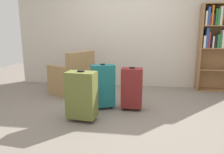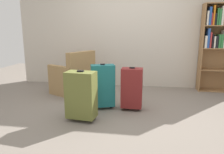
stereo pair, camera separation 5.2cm
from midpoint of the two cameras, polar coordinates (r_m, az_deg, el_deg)
name	(u,v)px [view 1 (the left image)]	position (r m, az deg, el deg)	size (l,w,h in m)	color
ground_plane	(117,112)	(3.60, 0.94, -9.21)	(9.22, 9.22, 0.00)	slate
back_wall	(127,31)	(5.16, 3.62, 12.08)	(5.27, 0.10, 2.60)	beige
bookshelf	(220,39)	(5.19, 26.36, 8.95)	(0.86, 0.30, 1.86)	olive
armchair	(73,79)	(4.61, -10.61, -0.47)	(0.95, 0.95, 0.90)	#9E7A4C
mug	(98,95)	(4.34, -3.96, -4.75)	(0.12, 0.08, 0.10)	#1959A5
suitcase_teal	(103,86)	(3.64, -2.84, -2.32)	(0.43, 0.32, 0.78)	#19666B
suitcase_olive	(82,95)	(3.19, -8.48, -4.72)	(0.45, 0.30, 0.76)	brown
suitcase_dark_red	(132,88)	(3.61, 4.84, -2.86)	(0.35, 0.24, 0.73)	maroon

